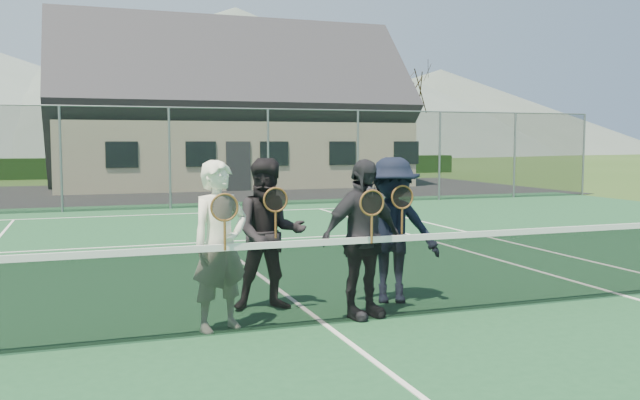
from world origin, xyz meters
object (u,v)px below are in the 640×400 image
at_px(player_c, 362,239).
at_px(tennis_net, 325,278).
at_px(player_a, 220,245).
at_px(player_b, 270,234).
at_px(clubhouse, 229,98).
at_px(player_d, 392,230).

bearing_deg(player_c, tennis_net, -161.28).
bearing_deg(player_c, player_a, 178.86).
relative_size(player_b, player_c, 1.00).
bearing_deg(clubhouse, player_b, -100.73).
xyz_separation_m(tennis_net, player_d, (1.14, 0.73, 0.38)).
xyz_separation_m(tennis_net, player_c, (0.50, 0.17, 0.38)).
height_order(tennis_net, clubhouse, clubhouse).
distance_m(player_a, player_d, 2.31).
bearing_deg(player_b, tennis_net, -66.60).
bearing_deg(player_a, clubhouse, 77.89).
distance_m(clubhouse, player_c, 24.28).
relative_size(player_b, player_d, 1.00).
xyz_separation_m(player_a, player_b, (0.72, 0.68, -0.00)).
distance_m(player_b, player_c, 1.13).
distance_m(tennis_net, player_b, 1.03).
distance_m(tennis_net, player_c, 0.65).
bearing_deg(clubhouse, tennis_net, -99.46).
distance_m(clubhouse, player_d, 23.65).
relative_size(tennis_net, player_d, 6.49).
xyz_separation_m(tennis_net, player_a, (-1.11, 0.20, 0.38)).
xyz_separation_m(clubhouse, player_b, (-4.38, -23.12, -3.07)).
bearing_deg(player_a, player_b, 43.07).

